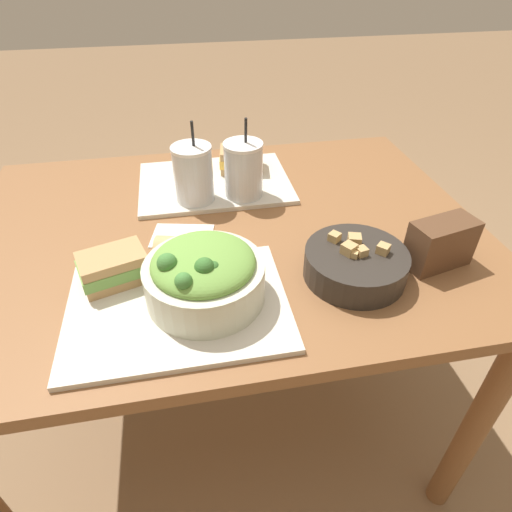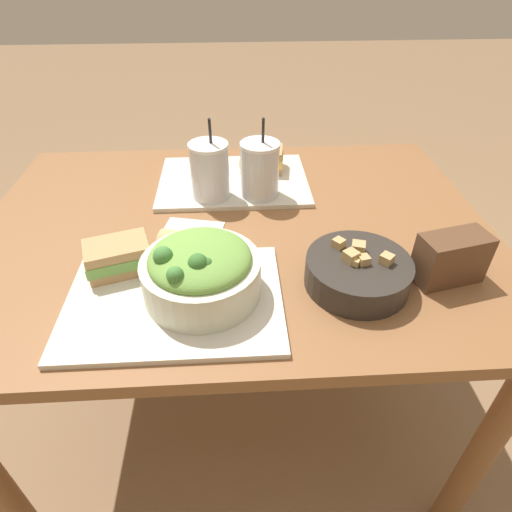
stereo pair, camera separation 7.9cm
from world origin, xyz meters
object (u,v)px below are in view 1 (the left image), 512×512
(baguette_near, at_px, (187,253))
(drink_cup_red, at_px, (244,171))
(salad_bowl, at_px, (204,275))
(sandwich_far, at_px, (241,159))
(drink_cup_dark, at_px, (194,175))
(sandwich_near, at_px, (114,267))
(napkin_folded, at_px, (182,236))
(soup_bowl, at_px, (355,263))
(chip_bag, at_px, (440,244))

(baguette_near, relative_size, drink_cup_red, 0.64)
(salad_bowl, distance_m, sandwich_far, 0.54)
(drink_cup_red, bearing_deg, drink_cup_dark, -180.00)
(sandwich_far, bearing_deg, baguette_near, -104.82)
(sandwich_near, relative_size, napkin_folded, 0.95)
(salad_bowl, distance_m, soup_bowl, 0.31)
(sandwich_far, distance_m, drink_cup_red, 0.15)
(soup_bowl, xyz_separation_m, sandwich_far, (-0.15, 0.50, 0.01))
(salad_bowl, distance_m, baguette_near, 0.10)
(soup_bowl, distance_m, sandwich_far, 0.52)
(drink_cup_dark, bearing_deg, drink_cup_red, 0.00)
(salad_bowl, bearing_deg, sandwich_far, 73.87)
(salad_bowl, height_order, napkin_folded, salad_bowl)
(soup_bowl, distance_m, napkin_folded, 0.40)
(salad_bowl, height_order, sandwich_far, salad_bowl)
(drink_cup_red, bearing_deg, baguette_near, -120.57)
(drink_cup_dark, bearing_deg, baguette_near, -97.51)
(sandwich_far, bearing_deg, soup_bowl, -64.71)
(napkin_folded, bearing_deg, salad_bowl, -81.21)
(salad_bowl, relative_size, sandwich_far, 1.70)
(sandwich_near, xyz_separation_m, chip_bag, (0.66, -0.05, 0.01))
(sandwich_near, xyz_separation_m, sandwich_far, (0.32, 0.44, -0.00))
(baguette_near, height_order, napkin_folded, baguette_near)
(soup_bowl, distance_m, sandwich_near, 0.48)
(drink_cup_dark, relative_size, drink_cup_red, 1.01)
(sandwich_near, relative_size, baguette_near, 1.13)
(salad_bowl, bearing_deg, napkin_folded, 98.79)
(salad_bowl, height_order, baguette_near, salad_bowl)
(sandwich_near, bearing_deg, sandwich_far, 36.24)
(baguette_near, xyz_separation_m, napkin_folded, (-0.01, 0.13, -0.05))
(drink_cup_red, bearing_deg, chip_bag, -44.15)
(soup_bowl, bearing_deg, drink_cup_dark, 130.09)
(drink_cup_dark, relative_size, napkin_folded, 1.32)
(salad_bowl, height_order, chip_bag, salad_bowl)
(sandwich_near, bearing_deg, chip_bag, -22.20)
(baguette_near, bearing_deg, salad_bowl, -150.36)
(baguette_near, bearing_deg, sandwich_near, 110.48)
(salad_bowl, height_order, drink_cup_red, drink_cup_red)
(soup_bowl, distance_m, chip_bag, 0.19)
(sandwich_far, bearing_deg, napkin_folded, -114.15)
(sandwich_near, relative_size, drink_cup_red, 0.72)
(soup_bowl, xyz_separation_m, napkin_folded, (-0.34, 0.21, -0.03))
(sandwich_far, bearing_deg, chip_bag, -47.28)
(drink_cup_red, bearing_deg, sandwich_far, 83.81)
(sandwich_far, relative_size, chip_bag, 0.89)
(drink_cup_dark, bearing_deg, napkin_folded, -106.41)
(sandwich_near, xyz_separation_m, drink_cup_dark, (0.18, 0.29, 0.04))
(salad_bowl, height_order, sandwich_near, salad_bowl)
(sandwich_near, bearing_deg, salad_bowl, -43.05)
(drink_cup_dark, height_order, chip_bag, drink_cup_dark)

